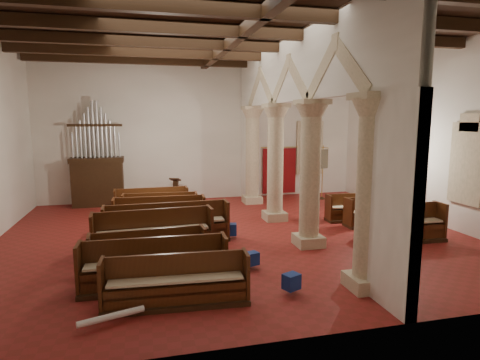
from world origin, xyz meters
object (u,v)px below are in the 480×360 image
at_px(lectern, 176,192).
at_px(processional_banner, 322,181).
at_px(pipe_organ, 98,173).
at_px(nave_pew_0, 176,289).
at_px(aisle_pew_0, 409,228).

relative_size(lectern, processional_banner, 0.45).
relative_size(pipe_organ, lectern, 4.10).
xyz_separation_m(pipe_organ, lectern, (3.16, -0.01, -0.93)).
xyz_separation_m(pipe_organ, nave_pew_0, (2.36, -9.81, -1.05)).
height_order(pipe_organ, lectern, pipe_organ).
bearing_deg(processional_banner, lectern, 156.60).
height_order(nave_pew_0, aisle_pew_0, aisle_pew_0).
bearing_deg(processional_banner, pipe_organ, 159.21).
bearing_deg(lectern, processional_banner, 15.97).
bearing_deg(aisle_pew_0, pipe_organ, 144.48).
relative_size(processional_banner, nave_pew_0, 0.85).
height_order(lectern, aisle_pew_0, aisle_pew_0).
distance_m(pipe_organ, aisle_pew_0, 11.90).
height_order(pipe_organ, nave_pew_0, pipe_organ).
bearing_deg(processional_banner, nave_pew_0, -144.29).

